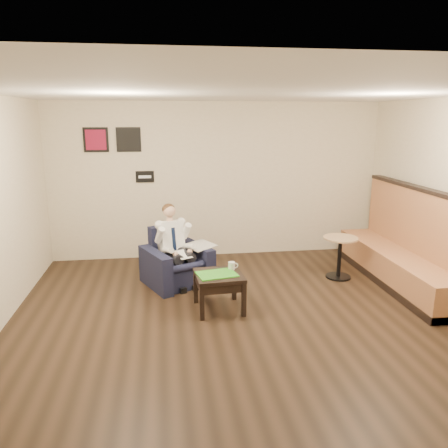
{
  "coord_description": "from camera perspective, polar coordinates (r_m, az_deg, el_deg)",
  "views": [
    {
      "loc": [
        -0.99,
        -4.85,
        2.52
      ],
      "look_at": [
        -0.13,
        1.2,
        1.03
      ],
      "focal_mm": 35.0,
      "sensor_mm": 36.0,
      "label": 1
    }
  ],
  "objects": [
    {
      "name": "ground",
      "position": [
        5.55,
        3.19,
        -13.3
      ],
      "size": [
        6.0,
        6.0,
        0.0
      ],
      "primitive_type": "plane",
      "color": "black",
      "rests_on": "ground"
    },
    {
      "name": "wall_back",
      "position": [
        7.99,
        -0.86,
        5.67
      ],
      "size": [
        6.0,
        0.02,
        2.8
      ],
      "primitive_type": "cube",
      "color": "beige",
      "rests_on": "ground"
    },
    {
      "name": "wall_front",
      "position": [
        2.38,
        18.34,
        -15.22
      ],
      "size": [
        6.0,
        0.02,
        2.8
      ],
      "primitive_type": "cube",
      "color": "beige",
      "rests_on": "ground"
    },
    {
      "name": "ceiling",
      "position": [
        4.95,
        3.64,
        16.93
      ],
      "size": [
        6.0,
        6.0,
        0.02
      ],
      "primitive_type": "cube",
      "color": "white",
      "rests_on": "wall_back"
    },
    {
      "name": "seating_sign",
      "position": [
        7.9,
        -10.3,
        6.1
      ],
      "size": [
        0.32,
        0.02,
        0.2
      ],
      "primitive_type": "cube",
      "color": "black",
      "rests_on": "wall_back"
    },
    {
      "name": "art_print_left",
      "position": [
        7.92,
        -16.39,
        10.51
      ],
      "size": [
        0.42,
        0.03,
        0.42
      ],
      "primitive_type": "cube",
      "color": "maroon",
      "rests_on": "wall_back"
    },
    {
      "name": "art_print_right",
      "position": [
        7.86,
        -12.35,
        10.72
      ],
      "size": [
        0.42,
        0.03,
        0.42
      ],
      "primitive_type": "cube",
      "color": "black",
      "rests_on": "wall_back"
    },
    {
      "name": "armchair",
      "position": [
        6.77,
        -6.21,
        -4.33
      ],
      "size": [
        1.18,
        1.18,
        0.86
      ],
      "primitive_type": "cube",
      "rotation": [
        0.0,
        0.0,
        0.43
      ],
      "color": "black",
      "rests_on": "ground"
    },
    {
      "name": "seated_man",
      "position": [
        6.63,
        -5.8,
        -3.28
      ],
      "size": [
        0.86,
        1.0,
        1.18
      ],
      "primitive_type": null,
      "rotation": [
        0.0,
        0.0,
        0.43
      ],
      "color": "white",
      "rests_on": "armchair"
    },
    {
      "name": "lap_papers",
      "position": [
        6.57,
        -5.42,
        -3.99
      ],
      "size": [
        0.31,
        0.34,
        0.01
      ],
      "primitive_type": "cube",
      "rotation": [
        0.0,
        0.0,
        0.5
      ],
      "color": "white",
      "rests_on": "seated_man"
    },
    {
      "name": "newspaper",
      "position": [
        6.81,
        -3.18,
        -2.8
      ],
      "size": [
        0.55,
        0.59,
        0.01
      ],
      "primitive_type": "cube",
      "rotation": [
        0.0,
        0.0,
        0.49
      ],
      "color": "silver",
      "rests_on": "armchair"
    },
    {
      "name": "side_table",
      "position": [
        5.91,
        -0.67,
        -8.83
      ],
      "size": [
        0.66,
        0.66,
        0.51
      ],
      "primitive_type": "cube",
      "rotation": [
        0.0,
        0.0,
        0.07
      ],
      "color": "black",
      "rests_on": "ground"
    },
    {
      "name": "green_folder",
      "position": [
        5.79,
        -0.96,
        -6.57
      ],
      "size": [
        0.57,
        0.46,
        0.01
      ],
      "primitive_type": "cube",
      "rotation": [
        0.0,
        0.0,
        0.21
      ],
      "color": "green",
      "rests_on": "side_table"
    },
    {
      "name": "coffee_mug",
      "position": [
        5.97,
        0.98,
        -5.47
      ],
      "size": [
        0.1,
        0.1,
        0.11
      ],
      "primitive_type": "cylinder",
      "rotation": [
        0.0,
        0.0,
        0.07
      ],
      "color": "white",
      "rests_on": "side_table"
    },
    {
      "name": "smartphone",
      "position": [
        6.0,
        -0.48,
        -5.86
      ],
      "size": [
        0.16,
        0.1,
        0.01
      ],
      "primitive_type": "cube",
      "rotation": [
        0.0,
        0.0,
        -0.11
      ],
      "color": "black",
      "rests_on": "side_table"
    },
    {
      "name": "banquette",
      "position": [
        7.21,
        22.05,
        -1.61
      ],
      "size": [
        0.69,
        2.89,
        1.48
      ],
      "primitive_type": "cube",
      "color": "#A4673F",
      "rests_on": "ground"
    },
    {
      "name": "cafe_table",
      "position": [
        7.25,
        14.83,
        -4.25
      ],
      "size": [
        0.68,
        0.68,
        0.68
      ],
      "primitive_type": "cylinder",
      "rotation": [
        0.0,
        0.0,
        0.29
      ],
      "color": "tan",
      "rests_on": "ground"
    }
  ]
}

